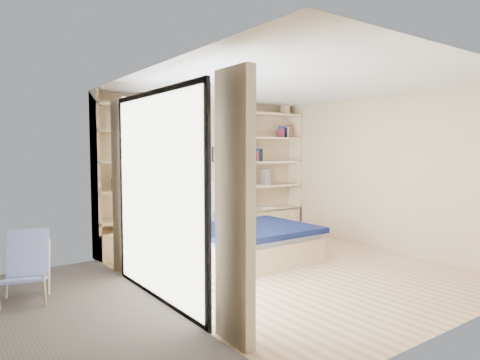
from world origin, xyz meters
TOP-DOWN VIEW (x-y plane):
  - ground at (0.00, 0.00)m, footprint 4.50×4.50m
  - room_shell at (-0.39, 1.52)m, footprint 4.50×4.50m
  - bed at (-0.16, 1.05)m, footprint 1.72×2.26m
  - photo_gallery at (-0.45, 2.22)m, footprint 1.48×0.02m
  - reading_lamps at (-0.30, 2.00)m, footprint 1.92×0.12m
  - shelf_decor at (1.06, 2.07)m, footprint 3.53×0.23m
  - deck_chair at (-3.12, 0.87)m, footprint 0.64×0.85m

SIDE VIEW (x-z plane):
  - ground at x=0.00m, z-range 0.00..0.00m
  - bed at x=-0.16m, z-range -0.26..0.81m
  - deck_chair at x=-3.12m, z-range -0.02..0.74m
  - room_shell at x=-0.39m, z-range -1.17..3.33m
  - reading_lamps at x=-0.30m, z-range 1.03..1.17m
  - photo_gallery at x=-0.45m, z-range 1.19..2.01m
  - shelf_decor at x=1.06m, z-range 0.67..2.70m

